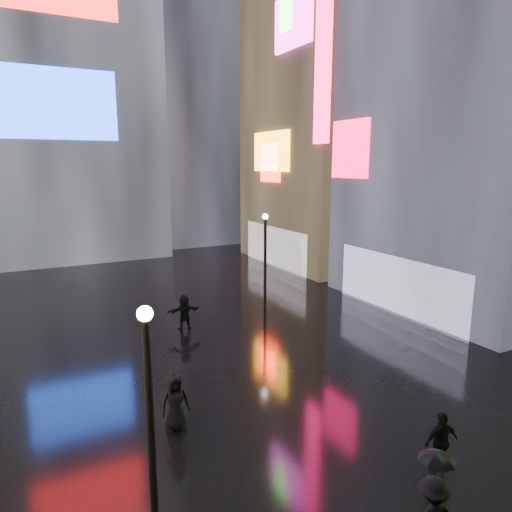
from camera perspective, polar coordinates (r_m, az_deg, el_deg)
ground at (r=22.45m, az=-9.62°, el=-8.95°), size 140.00×140.00×0.00m
building_right_mid at (r=29.01m, az=26.70°, el=24.74°), size 10.28×13.70×30.00m
building_right_far at (r=37.96m, az=9.45°, el=20.73°), size 10.28×12.00×28.00m
tower_flank_right at (r=49.44m, az=-9.76°, el=22.07°), size 12.00×12.00×34.00m
lamp_near at (r=9.59m, az=-13.10°, el=-19.05°), size 0.30×0.30×5.20m
lamp_far at (r=24.35m, az=1.15°, el=0.04°), size 0.30×0.30×5.20m
pedestrian_3 at (r=13.44m, az=22.16°, el=-20.65°), size 1.00×0.55×1.61m
pedestrian_4 at (r=14.33m, az=-10.06°, el=-17.57°), size 0.85×0.57×1.71m
pedestrian_5 at (r=22.03m, az=-8.95°, el=-6.98°), size 1.60×0.57×1.70m
umbrella_1 at (r=10.31m, az=21.59°, el=-23.17°), size 0.79×0.79×0.61m
umbrella_2 at (r=13.76m, az=-10.25°, el=-12.93°), size 1.05×1.04×0.84m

